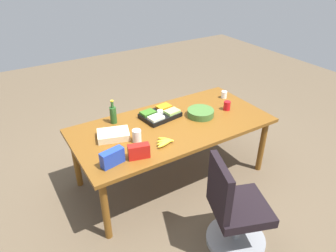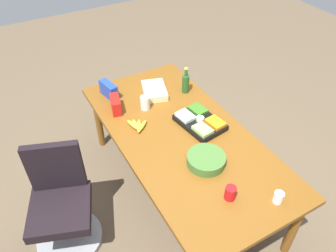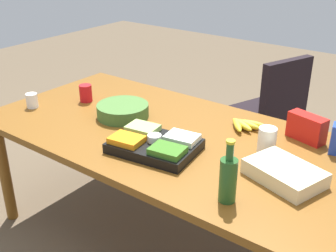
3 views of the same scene
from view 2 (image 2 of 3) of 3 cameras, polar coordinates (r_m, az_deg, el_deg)
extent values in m
plane|color=brown|center=(3.41, 2.06, -10.77)|extent=(10.00, 10.00, 0.00)
cube|color=brown|center=(2.88, 2.40, -1.82)|extent=(2.19, 1.07, 0.04)
cylinder|color=brown|center=(2.92, 20.93, -15.95)|extent=(0.07, 0.07, 0.70)
cylinder|color=brown|center=(3.96, 0.21, 4.97)|extent=(0.07, 0.07, 0.70)
cylinder|color=brown|center=(3.70, -11.89, 0.90)|extent=(0.07, 0.07, 0.70)
cylinder|color=gray|center=(3.19, -16.49, -17.99)|extent=(0.56, 0.56, 0.05)
cylinder|color=gray|center=(3.01, -17.29, -15.81)|extent=(0.06, 0.06, 0.39)
cube|color=black|center=(2.86, -18.06, -13.65)|extent=(0.62, 0.62, 0.09)
cube|color=black|center=(2.79, -18.88, -6.61)|extent=(0.20, 0.43, 0.47)
cylinder|color=red|center=(2.41, 10.68, -11.26)|extent=(0.08, 0.08, 0.11)
cube|color=black|center=(2.96, 5.52, 0.58)|extent=(0.46, 0.36, 0.05)
cube|color=orange|center=(2.92, 8.17, 0.59)|extent=(0.17, 0.14, 0.03)
cube|color=#376B1F|center=(3.04, 5.17, 2.82)|extent=(0.17, 0.14, 0.03)
cube|color=#9EC564|center=(2.83, 5.98, -0.60)|extent=(0.17, 0.14, 0.03)
cube|color=silver|center=(2.96, 3.00, 1.75)|extent=(0.17, 0.14, 0.03)
cylinder|color=white|center=(2.93, 5.57, 1.22)|extent=(0.08, 0.08, 0.04)
cylinder|color=white|center=(3.12, -3.97, 4.01)|extent=(0.11, 0.11, 0.13)
cube|color=beige|center=(3.33, -2.35, 6.11)|extent=(0.37, 0.31, 0.07)
cube|color=#213FAE|center=(3.32, -10.16, 6.15)|extent=(0.23, 0.12, 0.15)
cylinder|color=#416A2E|center=(2.62, 6.58, -5.80)|extent=(0.32, 0.32, 0.08)
ellipsoid|color=yellow|center=(2.92, -4.50, -0.03)|extent=(0.14, 0.15, 0.04)
ellipsoid|color=yellow|center=(2.93, -5.01, 0.04)|extent=(0.17, 0.11, 0.04)
ellipsoid|color=gold|center=(2.93, -5.52, 0.11)|extent=(0.17, 0.05, 0.04)
ellipsoid|color=yellow|center=(2.94, -6.02, 0.18)|extent=(0.17, 0.07, 0.04)
cube|color=red|center=(3.12, -9.01, 3.67)|extent=(0.21, 0.13, 0.14)
cylinder|color=#255322|center=(3.32, 3.05, 7.26)|extent=(0.08, 0.08, 0.19)
cylinder|color=#255322|center=(3.25, 3.13, 9.19)|extent=(0.03, 0.03, 0.07)
cylinder|color=gold|center=(3.23, 3.16, 9.84)|extent=(0.04, 0.04, 0.01)
cylinder|color=white|center=(2.48, 18.47, -11.59)|extent=(0.07, 0.07, 0.09)
camera|label=1|loc=(3.64, -56.78, 21.48)|focal=33.12mm
camera|label=3|loc=(4.20, 14.99, 26.92)|focal=44.96mm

